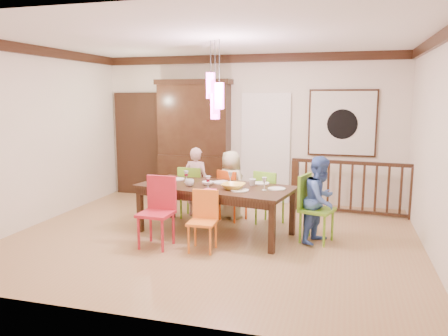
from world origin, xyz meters
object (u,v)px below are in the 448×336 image
(dining_table, at_px, (215,190))
(person_end_right, at_px, (320,200))
(china_hutch, at_px, (194,140))
(person_far_left, at_px, (196,182))
(balustrade, at_px, (352,187))
(chair_far_left, at_px, (193,188))
(chair_end_right, at_px, (317,204))
(person_far_mid, at_px, (231,185))

(dining_table, relative_size, person_end_right, 1.98)
(china_hutch, distance_m, person_far_left, 1.43)
(dining_table, bearing_deg, person_end_right, 11.01)
(dining_table, relative_size, person_far_left, 2.04)
(person_far_left, bearing_deg, balustrade, -159.29)
(chair_far_left, bearing_deg, person_far_left, -102.85)
(chair_end_right, distance_m, person_far_left, 2.31)
(dining_table, bearing_deg, china_hutch, 128.00)
(chair_end_right, relative_size, person_end_right, 0.78)
(chair_end_right, distance_m, person_far_mid, 1.77)
(chair_far_left, bearing_deg, china_hutch, -70.65)
(dining_table, distance_m, person_end_right, 1.57)
(chair_end_right, bearing_deg, balustrade, 0.35)
(dining_table, distance_m, chair_end_right, 1.53)
(chair_end_right, distance_m, person_end_right, 0.08)
(dining_table, height_order, person_far_mid, person_far_mid)
(chair_end_right, bearing_deg, person_far_mid, 75.90)
(chair_far_left, bearing_deg, person_far_mid, -167.40)
(dining_table, xyz_separation_m, chair_end_right, (1.53, 0.01, -0.12))
(person_far_mid, height_order, person_end_right, person_end_right)
(china_hutch, bearing_deg, person_far_mid, -47.60)
(person_far_left, bearing_deg, china_hutch, -66.85)
(balustrade, xyz_separation_m, person_end_right, (-0.45, -1.73, 0.13))
(person_far_mid, bearing_deg, china_hutch, -19.46)
(person_end_right, bearing_deg, person_far_left, 93.04)
(balustrade, bearing_deg, dining_table, -133.81)
(balustrade, bearing_deg, china_hutch, 179.13)
(chair_end_right, height_order, person_far_left, person_far_left)
(chair_far_left, distance_m, china_hutch, 1.55)
(chair_end_right, height_order, china_hutch, china_hutch)
(person_far_left, bearing_deg, person_far_mid, -174.47)
(chair_far_left, xyz_separation_m, balustrade, (2.66, 0.97, -0.02))
(dining_table, bearing_deg, balustrade, 51.46)
(china_hutch, bearing_deg, person_end_right, -38.17)
(chair_far_left, bearing_deg, chair_end_right, 161.72)
(chair_far_left, distance_m, chair_end_right, 2.30)
(dining_table, xyz_separation_m, person_far_mid, (0.01, 0.90, -0.09))
(balustrade, height_order, person_far_mid, person_far_mid)
(dining_table, distance_m, china_hutch, 2.41)
(chair_far_left, height_order, china_hutch, china_hutch)
(dining_table, distance_m, person_far_left, 1.07)
(chair_end_right, relative_size, person_far_mid, 0.83)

